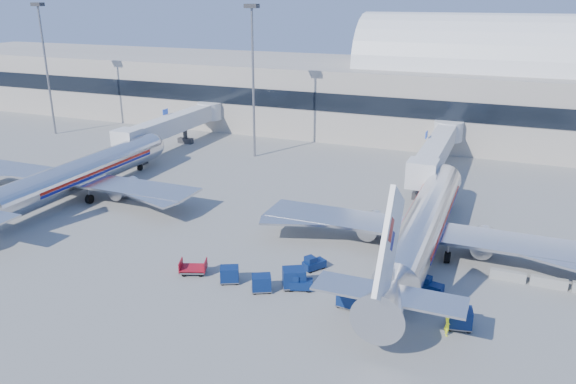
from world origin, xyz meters
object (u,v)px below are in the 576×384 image
at_px(barrier_near, 508,276).
at_px(cart_solo_far, 460,318).
at_px(tug_lead, 298,282).
at_px(cart_solo_near, 348,298).
at_px(jetbridge_near, 438,148).
at_px(tug_right, 430,286).
at_px(cart_train_a, 294,278).
at_px(tug_left, 313,263).
at_px(barrier_mid, 549,282).
at_px(ramp_worker, 447,325).
at_px(jetbridge_mid, 177,123).
at_px(cart_train_b, 262,283).
at_px(mast_far_west, 44,50).
at_px(airliner_main, 423,226).
at_px(cart_train_c, 230,274).
at_px(airliner_mid, 76,175).
at_px(mast_west, 253,60).
at_px(cart_open_red, 194,269).

bearing_deg(barrier_near, cart_solo_far, -108.47).
bearing_deg(tug_lead, cart_solo_near, -31.57).
distance_m(jetbridge_near, tug_right, 33.99).
bearing_deg(tug_lead, cart_train_a, 144.39).
xyz_separation_m(tug_left, cart_solo_far, (13.41, -4.87, 0.27)).
relative_size(barrier_near, cart_solo_near, 1.61).
height_order(barrier_mid, cart_solo_far, cart_solo_far).
distance_m(jetbridge_near, ramp_worker, 40.20).
distance_m(jetbridge_mid, cart_solo_near, 56.07).
height_order(cart_train_b, ramp_worker, ramp_worker).
distance_m(mast_far_west, tug_left, 70.96).
bearing_deg(cart_train_a, tug_right, -10.20).
xyz_separation_m(airliner_main, cart_train_b, (-11.26, -12.51, -2.13)).
relative_size(barrier_near, barrier_mid, 1.00).
relative_size(tug_right, tug_left, 0.97).
bearing_deg(barrier_near, barrier_mid, 0.00).
bearing_deg(barrier_mid, cart_train_c, -159.50).
height_order(mast_far_west, ramp_worker, mast_far_west).
bearing_deg(cart_train_c, airliner_mid, 130.07).
bearing_deg(cart_solo_near, cart_solo_far, 8.48).
distance_m(jetbridge_mid, tug_right, 57.31).
distance_m(airliner_main, cart_train_b, 16.96).
bearing_deg(cart_solo_far, jetbridge_near, 89.98).
bearing_deg(cart_solo_near, jetbridge_mid, 143.32).
xyz_separation_m(barrier_near, barrier_mid, (3.30, 0.00, 0.00)).
height_order(mast_far_west, mast_west, same).
relative_size(jetbridge_mid, tug_left, 11.92).
relative_size(mast_far_west, tug_lead, 9.22).
xyz_separation_m(mast_far_west, tug_lead, (61.51, -36.52, -14.13)).
bearing_deg(cart_solo_far, cart_solo_near, 170.97).
relative_size(jetbridge_near, cart_train_b, 13.16).
relative_size(cart_train_a, cart_solo_far, 1.18).
distance_m(mast_west, cart_train_c, 43.05).
height_order(jetbridge_mid, ramp_worker, jetbridge_mid).
distance_m(jetbridge_near, barrier_near, 30.82).
bearing_deg(airliner_mid, cart_train_c, -23.82).
height_order(airliner_main, tug_lead, airliner_main).
height_order(cart_solo_far, cart_open_red, cart_solo_far).
relative_size(barrier_mid, tug_lead, 1.22).
bearing_deg(airliner_main, cart_train_b, -131.98).
bearing_deg(tug_lead, cart_solo_far, -21.68).
distance_m(mast_far_west, ramp_worker, 84.79).
bearing_deg(mast_far_west, cart_solo_near, -29.62).
distance_m(jetbridge_mid, cart_train_a, 51.46).
height_order(cart_train_a, cart_train_c, cart_train_a).
bearing_deg(airliner_main, cart_open_red, -146.91).
distance_m(jetbridge_mid, cart_open_red, 46.42).
relative_size(cart_train_a, cart_solo_near, 1.35).
bearing_deg(ramp_worker, cart_train_a, 58.62).
bearing_deg(tug_left, airliner_mid, 112.21).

